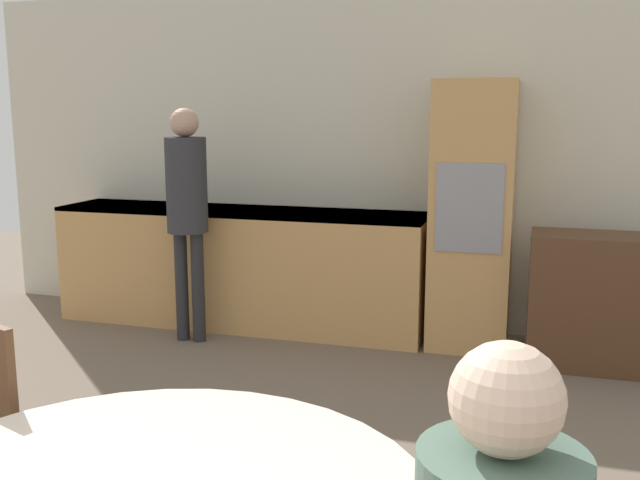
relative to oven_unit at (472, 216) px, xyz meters
name	(u,v)px	position (x,y,z in m)	size (l,w,h in m)	color
wall_back	(405,161)	(-0.54, 0.34, 0.36)	(7.07, 0.05, 2.60)	beige
kitchen_counter	(240,266)	(-1.77, -0.01, -0.47)	(2.91, 0.60, 0.92)	tan
oven_unit	(472,216)	(0.00, 0.00, 0.00)	(0.56, 0.59, 1.88)	tan
sideboard	(609,302)	(0.91, -0.24, -0.50)	(1.01, 0.45, 0.89)	#51331E
person_standing	(187,197)	(-1.97, -0.49, 0.12)	(0.29, 0.29, 1.69)	#262628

